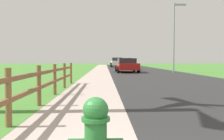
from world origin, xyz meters
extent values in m
plane|color=#468031|center=(0.00, 25.00, 0.00)|extent=(120.00, 120.00, 0.00)
cube|color=#292929|center=(3.50, 27.00, 0.00)|extent=(7.00, 66.00, 0.01)
cube|color=#B4A196|center=(-3.00, 27.00, 0.00)|extent=(6.00, 66.00, 0.01)
cube|color=#468031|center=(-4.50, 27.00, 0.01)|extent=(5.00, 66.00, 0.00)
cylinder|color=#287233|center=(-0.56, 0.95, 0.60)|extent=(0.27, 0.27, 0.03)
sphere|color=#287233|center=(-0.56, 0.95, 0.69)|extent=(0.24, 0.24, 0.24)
cube|color=#22612B|center=(-0.56, 0.95, 0.77)|extent=(0.04, 0.04, 0.04)
cylinder|color=brown|center=(-2.13, 2.91, 0.51)|extent=(0.11, 0.11, 1.03)
cylinder|color=brown|center=(-2.13, 4.89, 0.51)|extent=(0.11, 0.11, 1.03)
cylinder|color=brown|center=(-2.13, 6.88, 0.51)|extent=(0.11, 0.11, 1.03)
cylinder|color=brown|center=(-2.13, 8.86, 0.51)|extent=(0.11, 0.11, 1.03)
cylinder|color=brown|center=(-2.13, 10.84, 0.51)|extent=(0.11, 0.11, 1.03)
cube|color=brown|center=(-2.13, 4.89, 0.46)|extent=(0.07, 11.89, 0.09)
cube|color=brown|center=(-2.13, 4.89, 0.82)|extent=(0.07, 11.89, 0.09)
cube|color=maroon|center=(1.65, 22.32, 0.57)|extent=(1.91, 4.90, 0.60)
cube|color=#1E232B|center=(1.65, 22.36, 1.10)|extent=(1.64, 2.34, 0.46)
cylinder|color=black|center=(2.59, 20.82, 0.32)|extent=(0.23, 0.64, 0.64)
cylinder|color=black|center=(0.77, 20.79, 0.32)|extent=(0.23, 0.64, 0.64)
cylinder|color=black|center=(2.54, 23.84, 0.32)|extent=(0.23, 0.64, 0.64)
cylinder|color=black|center=(0.71, 23.81, 0.32)|extent=(0.23, 0.64, 0.64)
cube|color=#C6B793|center=(2.16, 30.17, 0.60)|extent=(1.89, 4.52, 0.62)
cube|color=#1E232B|center=(2.16, 29.99, 1.16)|extent=(1.66, 2.13, 0.51)
cylinder|color=black|center=(3.09, 28.77, 0.34)|extent=(0.22, 0.68, 0.68)
cylinder|color=black|center=(1.22, 28.78, 0.34)|extent=(0.22, 0.68, 0.68)
cylinder|color=black|center=(3.11, 31.56, 0.34)|extent=(0.22, 0.68, 0.68)
cylinder|color=black|center=(1.24, 31.57, 0.34)|extent=(0.22, 0.68, 0.68)
cube|color=white|center=(1.57, 39.92, 0.69)|extent=(1.93, 4.70, 0.74)
cube|color=#1E232B|center=(1.57, 39.96, 1.32)|extent=(1.65, 2.40, 0.51)
cylinder|color=black|center=(2.51, 38.50, 0.38)|extent=(0.24, 0.76, 0.76)
cylinder|color=black|center=(0.69, 38.45, 0.38)|extent=(0.24, 0.76, 0.76)
cylinder|color=black|center=(2.44, 41.38, 0.38)|extent=(0.24, 0.76, 0.76)
cylinder|color=black|center=(0.63, 41.34, 0.38)|extent=(0.24, 0.76, 0.76)
cube|color=#B7BABF|center=(1.93, 49.83, 0.64)|extent=(1.80, 4.69, 0.68)
cube|color=#1E232B|center=(1.93, 49.54, 1.21)|extent=(1.57, 2.05, 0.45)
cylinder|color=black|center=(2.81, 48.38, 0.36)|extent=(0.22, 0.72, 0.72)
cylinder|color=black|center=(1.04, 48.39, 0.36)|extent=(0.22, 0.72, 0.72)
cylinder|color=black|center=(2.83, 51.27, 0.36)|extent=(0.22, 0.72, 0.72)
cylinder|color=black|center=(1.06, 51.29, 0.36)|extent=(0.22, 0.72, 0.72)
cylinder|color=gray|center=(5.89, 21.28, 3.19)|extent=(0.14, 0.14, 6.38)
cube|color=#999999|center=(6.44, 21.28, 6.23)|extent=(1.10, 0.20, 0.14)
camera|label=1|loc=(-0.48, -1.37, 1.16)|focal=39.71mm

